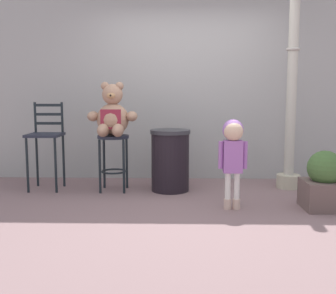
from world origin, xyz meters
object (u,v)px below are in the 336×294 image
Objects in this scene: bar_stool_with_teddy at (113,151)px; child_walking at (233,144)px; lamppost at (292,92)px; planter_with_shrub at (324,182)px; trash_bin at (170,160)px; teddy_bear at (112,116)px; bar_chair_empty at (46,139)px.

child_walking is at bearing -29.97° from bar_stool_with_teddy.
lamppost is (2.31, 0.21, 0.75)m from bar_stool_with_teddy.
planter_with_shrub is at bearing -83.42° from lamppost.
child_walking is 1.24× the size of trash_bin.
lamppost reaches higher than trash_bin.
planter_with_shrub is (1.69, -0.81, -0.10)m from trash_bin.
teddy_bear is 1.65m from child_walking.
bar_stool_with_teddy is 0.74m from trash_bin.
bar_chair_empty is (-0.90, 0.07, 0.14)m from bar_stool_with_teddy.
teddy_bear is 1.05× the size of planter_with_shrub.
teddy_bear is 2.34m from lamppost.
planter_with_shrub is (1.00, 0.03, -0.42)m from child_walking.
teddy_bear reaches higher than bar_chair_empty.
planter_with_shrub is at bearing -25.68° from trash_bin.
lamppost reaches higher than bar_chair_empty.
child_walking reaches higher than planter_with_shrub.
bar_chair_empty is at bearing 165.35° from planter_with_shrub.
bar_chair_empty is at bearing 136.05° from child_walking.
lamppost is at bearing 6.83° from trash_bin.
teddy_bear is (0.00, -0.03, 0.45)m from bar_stool_with_teddy.
teddy_bear reaches higher than bar_stool_with_teddy.
bar_stool_with_teddy is at bearing -174.83° from lamppost.
lamppost is (2.31, 0.24, 0.30)m from teddy_bear.
lamppost is 3.27m from bar_chair_empty.
bar_stool_with_teddy is at bearing 127.17° from child_walking.
teddy_bear reaches higher than trash_bin.
child_walking is at bearing -130.71° from lamppost.
bar_stool_with_teddy is 1.12× the size of planter_with_shrub.
lamppost is at bearing 2.41° from bar_chair_empty.
bar_chair_empty is (-3.21, -0.14, -0.61)m from lamppost.
child_walking is 1.13m from trash_bin.
bar_stool_with_teddy is at bearing -178.45° from trash_bin.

